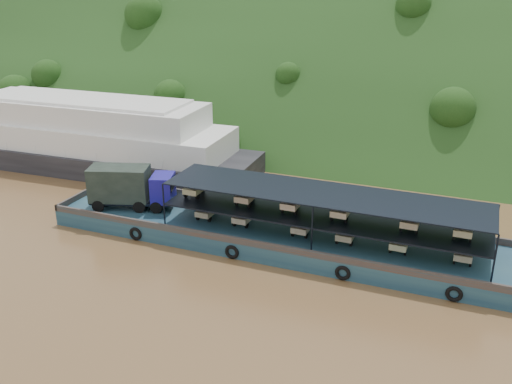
% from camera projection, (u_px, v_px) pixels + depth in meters
% --- Properties ---
extents(ground, '(160.00, 160.00, 0.00)m').
position_uv_depth(ground, '(266.00, 250.00, 41.78)').
color(ground, brown).
rests_on(ground, ground).
extents(hillside, '(140.00, 39.60, 39.60)m').
position_uv_depth(hillside, '(367.00, 131.00, 72.89)').
color(hillside, '#183212').
rests_on(hillside, ground).
extents(cargo_barge, '(35.00, 7.18, 4.60)m').
position_uv_depth(cargo_barge, '(263.00, 227.00, 42.74)').
color(cargo_barge, '#142F47').
rests_on(cargo_barge, ground).
extents(passenger_ferry, '(35.78, 10.19, 7.18)m').
position_uv_depth(passenger_ferry, '(89.00, 137.00, 58.68)').
color(passenger_ferry, black).
rests_on(passenger_ferry, ground).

